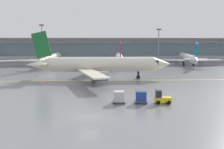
{
  "coord_description": "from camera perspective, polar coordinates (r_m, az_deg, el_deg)",
  "views": [
    {
      "loc": [
        2.19,
        -35.84,
        10.91
      ],
      "look_at": [
        3.62,
        18.83,
        3.0
      ],
      "focal_mm": 44.44,
      "sensor_mm": 36.0,
      "label": 1
    }
  ],
  "objects": [
    {
      "name": "taxiway_centreline_stripe",
      "position": [
        66.37,
        -2.07,
        -1.23
      ],
      "size": [
        109.99,
        2.35,
        0.01
      ],
      "primitive_type": "cube",
      "rotation": [
        0.0,
        0.0,
        0.02
      ],
      "color": "yellow",
      "rests_on": "ground_plane"
    },
    {
      "name": "apron_light_mast_1",
      "position": [
        111.68,
        -14.18,
        6.52
      ],
      "size": [
        1.8,
        0.36,
        14.75
      ],
      "color": "gray",
      "rests_on": "ground_plane"
    },
    {
      "name": "gate_airplane_4",
      "position": [
        103.45,
        15.38,
        3.3
      ],
      "size": [
        23.85,
        25.68,
        8.51
      ],
      "rotation": [
        0.0,
        0.0,
        1.52
      ],
      "color": "white",
      "rests_on": "ground_plane"
    },
    {
      "name": "baggage_tug",
      "position": [
        45.09,
        10.16,
        -4.74
      ],
      "size": [
        2.64,
        1.69,
        2.1
      ],
      "rotation": [
        0.0,
        0.0,
        -0.03
      ],
      "color": "yellow",
      "rests_on": "ground_plane"
    },
    {
      "name": "apron_light_mast_2",
      "position": [
        108.25,
        9.55,
        6.17
      ],
      "size": [
        1.8,
        0.36,
        13.12
      ],
      "color": "gray",
      "rests_on": "ground_plane"
    },
    {
      "name": "gate_airplane_2",
      "position": [
        98.38,
        -12.47,
        3.22
      ],
      "size": [
        24.75,
        26.72,
        8.85
      ],
      "rotation": [
        0.0,
        0.0,
        1.49
      ],
      "color": "silver",
      "rests_on": "ground_plane"
    },
    {
      "name": "terminal_concourse",
      "position": [
        115.99,
        -2.59,
        5.26
      ],
      "size": [
        189.95,
        11.0,
        9.6
      ],
      "color": "#B2B7BC",
      "rests_on": "ground_plane"
    },
    {
      "name": "taxiing_regional_jet",
      "position": [
        67.87,
        -2.46,
        1.99
      ],
      "size": [
        35.61,
        33.19,
        11.82
      ],
      "rotation": [
        0.0,
        0.0,
        0.02
      ],
      "color": "silver",
      "rests_on": "ground_plane"
    },
    {
      "name": "gate_airplane_3",
      "position": [
        97.12,
        1.52,
        3.35
      ],
      "size": [
        24.77,
        26.59,
        8.82
      ],
      "rotation": [
        0.0,
        0.0,
        1.55
      ],
      "color": "white",
      "rests_on": "ground_plane"
    },
    {
      "name": "cargo_dolly_lead",
      "position": [
        44.62,
        5.99,
        -4.58
      ],
      "size": [
        2.15,
        1.67,
        1.94
      ],
      "rotation": [
        0.0,
        0.0,
        -0.03
      ],
      "color": "#595B60",
      "rests_on": "ground_plane"
    },
    {
      "name": "ground_plane",
      "position": [
        37.53,
        -4.84,
        -8.7
      ],
      "size": [
        400.0,
        400.0,
        0.0
      ],
      "primitive_type": "plane",
      "color": "slate"
    },
    {
      "name": "cargo_dolly_trailing",
      "position": [
        44.41,
        1.46,
        -4.6
      ],
      "size": [
        2.15,
        1.67,
        1.94
      ],
      "rotation": [
        0.0,
        0.0,
        -0.03
      ],
      "color": "#595B60",
      "rests_on": "ground_plane"
    }
  ]
}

